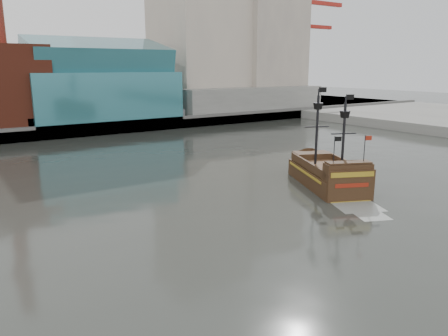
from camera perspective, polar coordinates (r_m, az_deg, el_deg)
ground at (r=32.27m, az=9.23°, el=-11.10°), size 400.00×400.00×0.00m
promenade_far at (r=115.69m, az=-23.77°, el=6.01°), size 220.00×60.00×2.00m
seawall at (r=86.99m, az=-20.15°, el=4.51°), size 220.00×1.00×2.60m
skyline at (r=109.44m, az=-21.39°, el=18.26°), size 149.00×45.00×62.00m
crane_a at (r=143.20m, az=10.18°, el=15.33°), size 22.50×4.00×32.25m
crane_b at (r=156.95m, az=10.12°, el=13.83°), size 19.10×4.00×26.25m
pirate_ship at (r=50.26m, az=13.36°, el=-1.15°), size 10.64×16.15×11.70m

